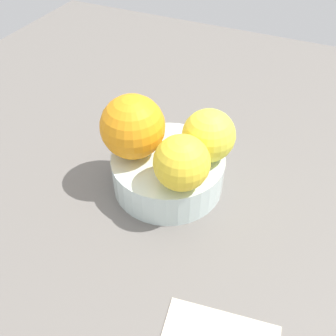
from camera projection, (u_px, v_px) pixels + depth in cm
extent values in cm
cube|color=#66605B|center=(168.00, 188.00, 52.93)|extent=(110.00, 110.00, 2.00)
cylinder|color=silver|center=(168.00, 181.00, 51.97)|extent=(9.42, 9.42, 0.80)
cylinder|color=silver|center=(168.00, 171.00, 50.54)|extent=(15.20, 15.20, 4.97)
sphere|color=yellow|center=(182.00, 163.00, 43.00)|extent=(6.80, 6.80, 6.80)
sphere|color=yellow|center=(209.00, 136.00, 46.66)|extent=(6.85, 6.85, 6.85)
sphere|color=orange|center=(133.00, 127.00, 46.74)|extent=(8.35, 8.35, 8.35)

